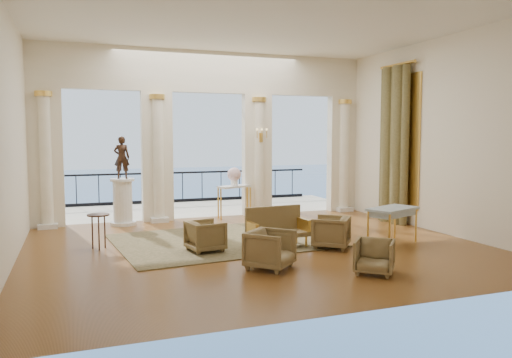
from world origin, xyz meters
name	(u,v)px	position (x,y,z in m)	size (l,w,h in m)	color
floor	(258,247)	(0.00, 0.00, 0.00)	(9.00, 9.00, 0.00)	#512E10
room_walls	(279,100)	(0.00, -1.12, 2.88)	(9.00, 9.00, 9.00)	white
arcade	(209,123)	(0.00, 3.82, 2.58)	(9.00, 0.56, 4.50)	beige
terrace	(193,210)	(0.00, 5.80, -0.05)	(10.00, 3.60, 0.10)	#B2AB92
balustrade	(183,190)	(0.00, 7.40, 0.41)	(9.00, 0.06, 1.03)	black
palm_tree	(245,81)	(2.00, 6.60, 4.09)	(2.00, 2.00, 4.50)	#4C3823
sea	(103,198)	(0.00, 60.00, -6.00)	(160.00, 160.00, 0.00)	#27538D
curtain	(393,145)	(4.28, 1.50, 2.02)	(0.33, 1.40, 4.09)	brown
window_frame	(400,142)	(4.47, 1.50, 2.10)	(0.04, 1.60, 3.40)	#E8B54C
wall_sconce	(261,137)	(1.40, 3.51, 2.23)	(0.30, 0.11, 0.33)	#E8B54C
rug	(222,240)	(-0.53, 0.80, 0.01)	(4.36, 3.39, 0.02)	#33361D
armchair_a	(270,248)	(-0.38, -1.64, 0.36)	(0.70, 0.66, 0.72)	#493822
armchair_b	(374,255)	(1.10, -2.52, 0.31)	(0.60, 0.56, 0.62)	#493822
armchair_c	(331,231)	(1.34, -0.61, 0.35)	(0.69, 0.64, 0.71)	#493822
armchair_d	(206,234)	(-1.09, -0.04, 0.33)	(0.65, 0.61, 0.67)	#493822
settee	(276,227)	(0.35, -0.15, 0.40)	(1.27, 0.61, 0.82)	#493822
game_table	(393,211)	(2.73, -0.71, 0.68)	(1.26, 0.99, 0.76)	#91ABB6
pedestal	(123,203)	(-2.33, 3.50, 0.57)	(0.64, 0.64, 1.18)	silver
statue	(122,157)	(-2.33, 3.50, 1.71)	(0.39, 0.25, 1.06)	#301E15
console_table	(234,191)	(0.63, 3.55, 0.74)	(1.01, 0.72, 0.89)	silver
urn	(234,175)	(0.63, 3.55, 1.18)	(0.37, 0.37, 0.49)	white
side_table	(98,219)	(-3.04, 0.89, 0.60)	(0.43, 0.43, 0.70)	black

